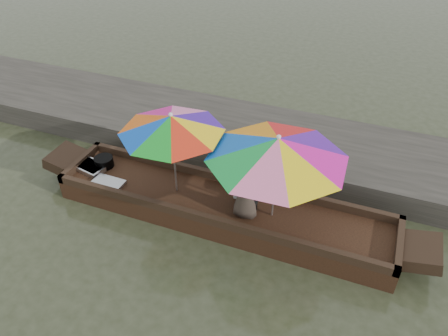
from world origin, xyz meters
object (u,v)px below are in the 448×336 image
at_px(charcoal_grill, 247,205).
at_px(supply_bag, 243,190).
at_px(tray_crayfish, 91,167).
at_px(tray_scallop, 107,184).
at_px(boat_hull, 222,209).
at_px(umbrella_stern, 275,178).
at_px(umbrella_bow, 174,154).
at_px(vendor, 246,189).
at_px(cooking_pot, 104,162).

height_order(charcoal_grill, supply_bag, supply_bag).
distance_m(tray_crayfish, tray_scallop, 0.63).
distance_m(boat_hull, umbrella_stern, 1.30).
relative_size(boat_hull, umbrella_bow, 3.38).
relative_size(boat_hull, vendor, 5.36).
height_order(supply_bag, umbrella_stern, umbrella_stern).
xyz_separation_m(charcoal_grill, umbrella_bow, (-1.30, -0.00, 0.69)).
bearing_deg(cooking_pot, boat_hull, -3.27).
distance_m(supply_bag, vendor, 0.64).
distance_m(boat_hull, supply_bag, 0.50).
relative_size(boat_hull, charcoal_grill, 17.02).
bearing_deg(cooking_pot, tray_scallop, -51.96).
xyz_separation_m(boat_hull, umbrella_bow, (-0.85, 0.00, 0.95)).
height_order(boat_hull, umbrella_bow, umbrella_bow).
relative_size(charcoal_grill, umbrella_stern, 0.16).
bearing_deg(tray_crayfish, boat_hull, 0.83).
bearing_deg(umbrella_bow, boat_hull, 0.00).
bearing_deg(vendor, umbrella_bow, -6.94).
xyz_separation_m(tray_scallop, umbrella_stern, (2.95, 0.34, 0.74)).
height_order(boat_hull, charcoal_grill, charcoal_grill).
relative_size(tray_crayfish, umbrella_stern, 0.26).
height_order(boat_hull, umbrella_stern, umbrella_stern).
bearing_deg(charcoal_grill, tray_scallop, -172.21).
bearing_deg(umbrella_bow, tray_crayfish, -178.77).
xyz_separation_m(charcoal_grill, supply_bag, (-0.18, 0.28, 0.05)).
distance_m(tray_crayfish, vendor, 3.14).
height_order(cooking_pot, supply_bag, supply_bag).
height_order(supply_bag, vendor, vendor).
distance_m(boat_hull, tray_scallop, 2.11).
bearing_deg(umbrella_bow, vendor, -6.68).
relative_size(tray_scallop, umbrella_bow, 0.33).
relative_size(cooking_pot, vendor, 0.33).
xyz_separation_m(tray_crayfish, charcoal_grill, (3.07, 0.04, 0.04)).
distance_m(tray_scallop, charcoal_grill, 2.54).
distance_m(charcoal_grill, vendor, 0.49).
bearing_deg(umbrella_stern, vendor, -159.09).
bearing_deg(vendor, umbrella_stern, -159.34).
distance_m(charcoal_grill, umbrella_stern, 0.82).
xyz_separation_m(tray_crayfish, vendor, (3.10, -0.12, 0.50)).
relative_size(supply_bag, vendor, 0.26).
relative_size(tray_scallop, vendor, 0.52).
height_order(cooking_pot, tray_crayfish, cooking_pot).
bearing_deg(umbrella_stern, boat_hull, 180.00).
relative_size(charcoal_grill, umbrella_bow, 0.20).
distance_m(cooking_pot, tray_crayfish, 0.25).
xyz_separation_m(boat_hull, tray_crayfish, (-2.62, -0.04, 0.22)).
bearing_deg(tray_crayfish, cooking_pot, 45.29).
height_order(tray_scallop, umbrella_bow, umbrella_bow).
bearing_deg(vendor, boat_hull, -18.34).
relative_size(cooking_pot, umbrella_stern, 0.16).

